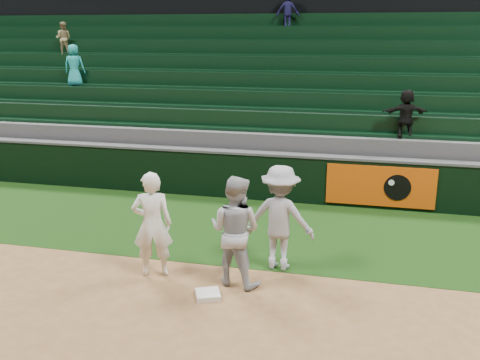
{
  "coord_description": "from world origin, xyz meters",
  "views": [
    {
      "loc": [
        2.6,
        -7.94,
        4.22
      ],
      "look_at": [
        0.13,
        2.3,
        1.3
      ],
      "focal_mm": 40.0,
      "sensor_mm": 36.0,
      "label": 1
    }
  ],
  "objects_px": {
    "first_base": "(208,295)",
    "baserunner": "(235,231)",
    "base_coach": "(280,218)",
    "first_baseman": "(152,224)"
  },
  "relations": [
    {
      "from": "first_base",
      "to": "baserunner",
      "type": "bearing_deg",
      "value": 63.1
    },
    {
      "from": "baserunner",
      "to": "base_coach",
      "type": "height_order",
      "value": "base_coach"
    },
    {
      "from": "first_baseman",
      "to": "base_coach",
      "type": "xyz_separation_m",
      "value": [
        2.14,
        0.81,
        0.02
      ]
    },
    {
      "from": "first_base",
      "to": "base_coach",
      "type": "xyz_separation_m",
      "value": [
        0.96,
        1.4,
        0.94
      ]
    },
    {
      "from": "baserunner",
      "to": "base_coach",
      "type": "bearing_deg",
      "value": -115.6
    },
    {
      "from": "first_baseman",
      "to": "base_coach",
      "type": "distance_m",
      "value": 2.29
    },
    {
      "from": "first_base",
      "to": "baserunner",
      "type": "distance_m",
      "value": 1.15
    },
    {
      "from": "first_base",
      "to": "base_coach",
      "type": "distance_m",
      "value": 1.94
    },
    {
      "from": "first_base",
      "to": "base_coach",
      "type": "relative_size",
      "value": 0.2
    },
    {
      "from": "first_baseman",
      "to": "baserunner",
      "type": "bearing_deg",
      "value": 162.77
    }
  ]
}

